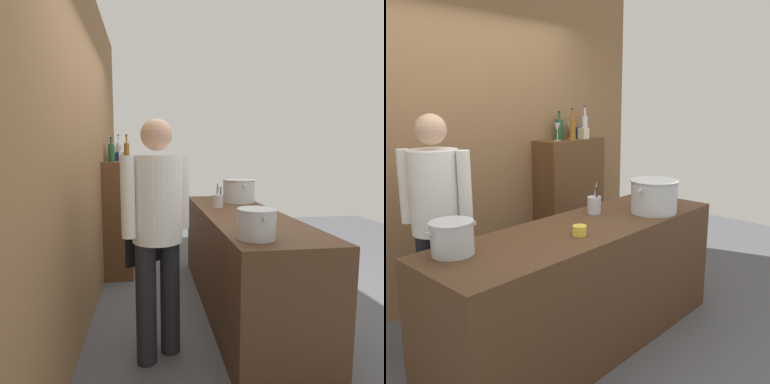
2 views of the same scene
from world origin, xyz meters
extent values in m
plane|color=#4C4C51|center=(0.00, 0.00, 0.00)|extent=(8.00, 8.00, 0.00)
cube|color=olive|center=(0.00, 1.40, 1.50)|extent=(4.40, 0.10, 3.00)
cube|color=#472D1C|center=(0.00, 0.00, 0.45)|extent=(2.34, 0.70, 0.90)
cube|color=brown|center=(1.10, 1.19, 0.67)|extent=(0.76, 0.32, 1.34)
cylinder|color=black|center=(-0.61, 0.70, 0.42)|extent=(0.14, 0.14, 0.84)
cylinder|color=black|center=(-0.71, 0.87, 0.42)|extent=(0.14, 0.14, 0.84)
cylinder|color=white|center=(-0.66, 0.79, 1.13)|extent=(0.34, 0.34, 0.58)
cube|color=black|center=(-0.51, 0.88, 0.89)|extent=(0.18, 0.26, 0.52)
cylinder|color=white|center=(-0.54, 0.60, 1.16)|extent=(0.09, 0.09, 0.52)
cylinder|color=white|center=(-0.78, 0.97, 1.16)|extent=(0.09, 0.09, 0.52)
sphere|color=tan|center=(-0.66, 0.79, 1.55)|extent=(0.21, 0.21, 0.21)
cylinder|color=#B7BABF|center=(0.63, -0.15, 1.02)|extent=(0.35, 0.35, 0.24)
cylinder|color=#B7BABF|center=(0.63, -0.15, 1.15)|extent=(0.37, 0.37, 0.01)
cube|color=#B7BABF|center=(0.43, -0.15, 1.10)|extent=(0.04, 0.02, 0.02)
cube|color=#B7BABF|center=(0.82, -0.15, 1.10)|extent=(0.04, 0.02, 0.02)
cylinder|color=#B7BABF|center=(-0.91, 0.18, 0.99)|extent=(0.24, 0.24, 0.18)
cylinder|color=#B7BABF|center=(-0.91, 0.18, 1.09)|extent=(0.25, 0.25, 0.01)
cube|color=#B7BABF|center=(-1.05, 0.18, 1.05)|extent=(0.04, 0.02, 0.02)
cube|color=#B7BABF|center=(-0.78, 0.18, 1.05)|extent=(0.04, 0.02, 0.02)
cylinder|color=#B7BABF|center=(0.29, 0.16, 0.97)|extent=(0.10, 0.10, 0.13)
cylinder|color=olive|center=(0.31, 0.17, 1.03)|extent=(0.02, 0.03, 0.22)
cylinder|color=#262626|center=(0.29, 0.13, 1.01)|extent=(0.04, 0.01, 0.19)
cylinder|color=#B7BABF|center=(0.30, 0.16, 1.02)|extent=(0.02, 0.04, 0.19)
cylinder|color=yellow|center=(-0.18, -0.12, 0.93)|extent=(0.09, 0.09, 0.06)
cylinder|color=#1E592D|center=(1.03, 1.27, 1.45)|extent=(0.07, 0.07, 0.20)
cylinder|color=#1E592D|center=(1.03, 1.27, 1.58)|extent=(0.03, 0.03, 0.07)
cylinder|color=black|center=(1.03, 1.27, 1.62)|extent=(0.03, 0.03, 0.01)
cylinder|color=silver|center=(1.37, 1.21, 1.46)|extent=(0.06, 0.06, 0.23)
cylinder|color=silver|center=(1.37, 1.21, 1.62)|extent=(0.02, 0.02, 0.09)
cylinder|color=black|center=(1.37, 1.21, 1.67)|extent=(0.02, 0.02, 0.01)
cylinder|color=#8C5919|center=(1.04, 1.09, 1.45)|extent=(0.06, 0.06, 0.21)
cylinder|color=#8C5919|center=(1.04, 1.09, 1.60)|extent=(0.02, 0.02, 0.09)
cylinder|color=black|center=(1.04, 1.09, 1.66)|extent=(0.03, 0.03, 0.01)
cylinder|color=silver|center=(0.90, 1.16, 1.35)|extent=(0.06, 0.06, 0.01)
cylinder|color=silver|center=(0.90, 1.16, 1.39)|extent=(0.01, 0.01, 0.09)
cone|color=silver|center=(0.90, 1.16, 1.48)|extent=(0.07, 0.07, 0.09)
cylinder|color=silver|center=(1.17, 1.25, 1.35)|extent=(0.06, 0.06, 0.01)
cylinder|color=silver|center=(1.17, 1.25, 1.39)|extent=(0.01, 0.01, 0.07)
cone|color=silver|center=(1.17, 1.25, 1.47)|extent=(0.08, 0.08, 0.10)
cube|color=navy|center=(1.26, 1.25, 1.40)|extent=(0.09, 0.09, 0.12)
cube|color=beige|center=(1.25, 1.13, 1.40)|extent=(0.09, 0.09, 0.11)
camera|label=1|loc=(-2.79, 0.85, 1.42)|focal=29.75mm
camera|label=2|loc=(-2.13, -1.89, 1.75)|focal=40.36mm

